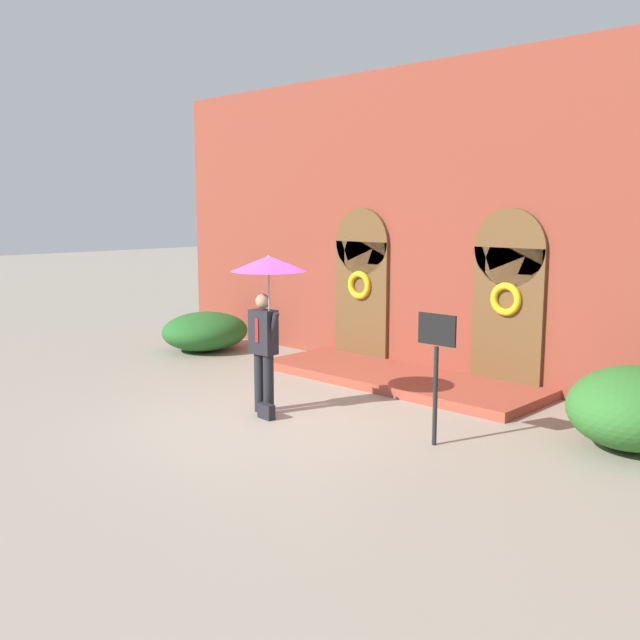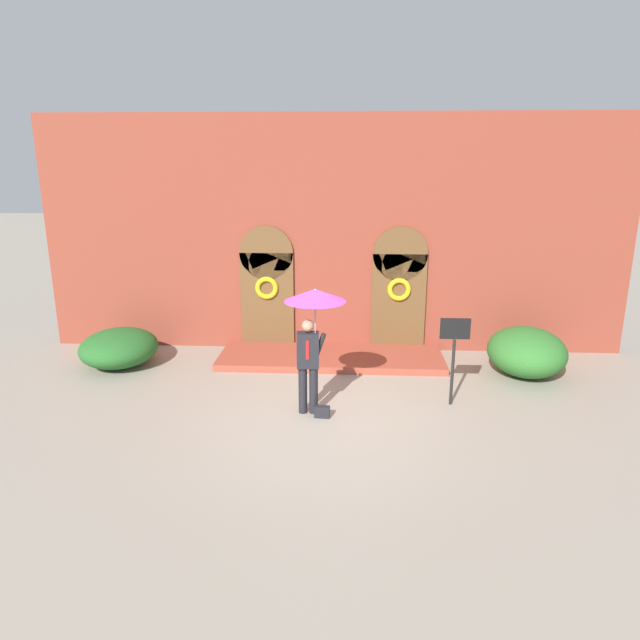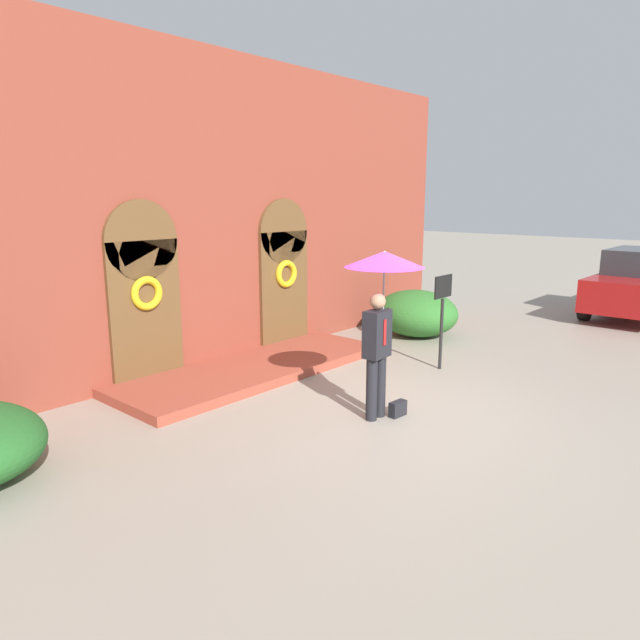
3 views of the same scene
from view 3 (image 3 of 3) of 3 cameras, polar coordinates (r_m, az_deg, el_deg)
The scene contains 7 objects.
ground_plane at distance 8.43m, azimuth 7.78°, elevation -9.34°, with size 80.00×80.00×0.00m, color gray.
building_facade at distance 10.71m, azimuth -10.81°, elevation 9.85°, with size 14.00×2.30×5.60m.
person_with_umbrella at distance 7.85m, azimuth 6.26°, elevation 3.59°, with size 1.10×1.10×2.36m.
handbag at distance 8.33m, azimuth 7.79°, elevation -8.78°, with size 0.28×0.12×0.22m, color black.
sign_post at distance 10.43m, azimuth 12.14°, elevation 1.35°, with size 0.56×0.06×1.72m.
shrub_right at distance 13.01m, azimuth 9.60°, elevation 0.69°, with size 1.66×1.91×1.04m, color #2D6B28.
parked_car at distance 16.97m, azimuth 29.37°, elevation 3.19°, with size 4.10×2.03×1.76m.
Camera 3 is at (-6.55, -4.31, 3.08)m, focal length 32.00 mm.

